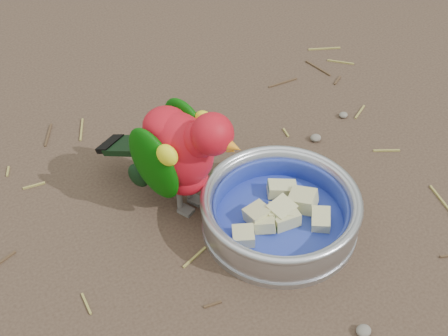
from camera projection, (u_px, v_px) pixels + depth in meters
ground at (247, 281)px, 0.86m from camera, size 60.00×60.00×0.00m
food_bowl at (279, 223)px, 0.92m from camera, size 0.23×0.23×0.02m
bowl_wall at (281, 209)px, 0.90m from camera, size 0.23×0.23×0.04m
fruit_wedges at (280, 212)px, 0.91m from camera, size 0.14×0.14×0.03m
lory_parrot at (180, 158)px, 0.90m from camera, size 0.21×0.25×0.19m
ground_debris at (226, 231)px, 0.92m from camera, size 0.90×0.80×0.01m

